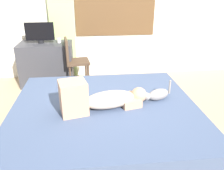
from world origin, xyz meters
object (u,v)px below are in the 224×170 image
chair_by_desk (73,59)px  bed (105,124)px  cat (157,95)px  desk (47,63)px  cup (59,40)px  person_lying (101,98)px  tv_monitor (40,32)px

chair_by_desk → bed: bearing=-75.6°
cat → desk: 2.33m
cup → chair_by_desk: chair_by_desk is taller
person_lying → desk: (-0.85, 1.90, -0.21)m
desk → person_lying: bearing=-65.9°
desk → tv_monitor: (-0.06, -0.00, 0.55)m
cat → chair_by_desk: 1.83m
cat → tv_monitor: size_ratio=0.72×
cat → tv_monitor: bearing=131.1°
desk → cup: 0.48m
cat → tv_monitor: (-1.55, 1.78, 0.39)m
desk → chair_by_desk: 0.56m
tv_monitor → cat: bearing=-48.9°
bed → person_lying: bearing=-129.8°
person_lying → cat: person_lying is taller
person_lying → desk: bearing=114.1°
tv_monitor → chair_by_desk: size_ratio=0.56×
bed → tv_monitor: bearing=117.4°
cat → chair_by_desk: size_ratio=0.40×
person_lying → chair_by_desk: 1.69m
cat → cup: 2.18m
bed → chair_by_desk: bearing=104.4°
desk → bed: bearing=-64.2°
bed → cup: size_ratio=26.24×
desk → chair_by_desk: bearing=-27.1°
desk → chair_by_desk: (0.48, -0.25, 0.14)m
person_lying → tv_monitor: 2.13m
person_lying → cup: size_ratio=12.05×
bed → cup: bearing=109.3°
person_lying → tv_monitor: size_ratio=1.96×
chair_by_desk → person_lying: bearing=-77.6°
desk → chair_by_desk: chair_by_desk is taller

